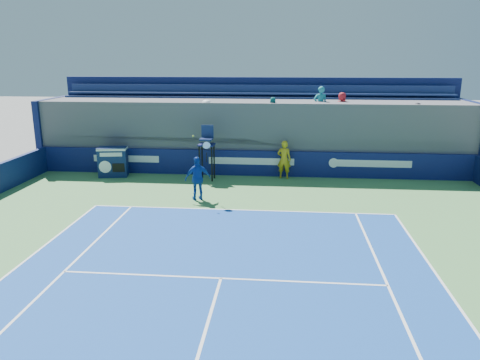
# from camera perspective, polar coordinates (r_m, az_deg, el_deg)

# --- Properties ---
(ball_person) EXTENTS (0.70, 0.51, 1.76)m
(ball_person) POSITION_cam_1_polar(r_m,az_deg,el_deg) (21.46, 5.40, 2.50)
(ball_person) COLOR gold
(ball_person) RESTS_ON apron
(back_hoarding) EXTENTS (20.40, 0.21, 1.20)m
(back_hoarding) POSITION_cam_1_polar(r_m,az_deg,el_deg) (21.95, 1.39, 2.06)
(back_hoarding) COLOR #0D154E
(back_hoarding) RESTS_ON ground
(match_clock) EXTENTS (1.42, 0.93, 1.40)m
(match_clock) POSITION_cam_1_polar(r_m,az_deg,el_deg) (22.55, -15.23, 2.25)
(match_clock) COLOR #0E1B48
(match_clock) RESTS_ON ground
(umpire_chair) EXTENTS (0.72, 0.72, 2.48)m
(umpire_chair) POSITION_cam_1_polar(r_m,az_deg,el_deg) (21.08, -4.07, 4.07)
(umpire_chair) COLOR black
(umpire_chair) RESTS_ON ground
(tennis_player) EXTENTS (1.09, 0.77, 2.57)m
(tennis_player) POSITION_cam_1_polar(r_m,az_deg,el_deg) (18.18, -5.16, 0.21)
(tennis_player) COLOR #123B99
(tennis_player) RESTS_ON apron
(stadium_seating) EXTENTS (21.00, 4.05, 4.40)m
(stadium_seating) POSITION_cam_1_polar(r_m,az_deg,el_deg) (23.73, 1.76, 6.05)
(stadium_seating) COLOR #535358
(stadium_seating) RESTS_ON ground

